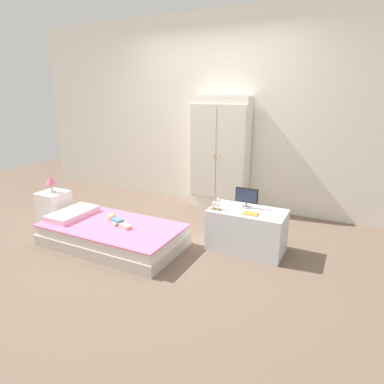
# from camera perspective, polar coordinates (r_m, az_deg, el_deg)

# --- Properties ---
(ground_plane) EXTENTS (10.00, 10.00, 0.02)m
(ground_plane) POSITION_cam_1_polar(r_m,az_deg,el_deg) (3.77, -5.73, -8.74)
(ground_plane) COLOR brown
(back_wall) EXTENTS (6.40, 0.05, 2.70)m
(back_wall) POSITION_cam_1_polar(r_m,az_deg,el_deg) (4.80, 4.14, 13.70)
(back_wall) COLOR silver
(back_wall) RESTS_ON ground_plane
(bed) EXTENTS (1.55, 0.81, 0.24)m
(bed) POSITION_cam_1_polar(r_m,az_deg,el_deg) (3.72, -13.79, -7.31)
(bed) COLOR beige
(bed) RESTS_ON ground_plane
(pillow) EXTENTS (0.32, 0.58, 0.06)m
(pillow) POSITION_cam_1_polar(r_m,az_deg,el_deg) (4.04, -20.20, -3.54)
(pillow) COLOR silver
(pillow) RESTS_ON bed
(doll) EXTENTS (0.38, 0.20, 0.10)m
(doll) POSITION_cam_1_polar(r_m,az_deg,el_deg) (3.70, -13.28, -4.75)
(doll) COLOR #4C84C6
(doll) RESTS_ON bed
(nightstand) EXTENTS (0.32, 0.32, 0.44)m
(nightstand) POSITION_cam_1_polar(r_m,az_deg,el_deg) (4.47, -23.01, -2.69)
(nightstand) COLOR white
(nightstand) RESTS_ON ground_plane
(table_lamp) EXTENTS (0.13, 0.13, 0.21)m
(table_lamp) POSITION_cam_1_polar(r_m,az_deg,el_deg) (4.37, -23.56, 1.81)
(table_lamp) COLOR #B7B2AD
(table_lamp) RESTS_ON nightstand
(wardrobe) EXTENTS (0.83, 0.28, 1.58)m
(wardrobe) POSITION_cam_1_polar(r_m,az_deg,el_deg) (4.65, 4.90, 6.68)
(wardrobe) COLOR white
(wardrobe) RESTS_ON ground_plane
(tv_stand) EXTENTS (0.78, 0.44, 0.45)m
(tv_stand) POSITION_cam_1_polar(r_m,az_deg,el_deg) (3.51, 9.59, -6.64)
(tv_stand) COLOR silver
(tv_stand) RESTS_ON ground_plane
(tv_monitor) EXTENTS (0.24, 0.10, 0.21)m
(tv_monitor) POSITION_cam_1_polar(r_m,az_deg,el_deg) (3.47, 9.57, -0.77)
(tv_monitor) COLOR #99999E
(tv_monitor) RESTS_ON tv_stand
(rocking_horse_toy) EXTENTS (0.11, 0.04, 0.13)m
(rocking_horse_toy) POSITION_cam_1_polar(r_m,az_deg,el_deg) (3.38, 4.39, -2.10)
(rocking_horse_toy) COLOR #8E6642
(rocking_horse_toy) RESTS_ON tv_stand
(book_orange) EXTENTS (0.15, 0.11, 0.01)m
(book_orange) POSITION_cam_1_polar(r_m,az_deg,el_deg) (3.32, 10.24, -3.77)
(book_orange) COLOR orange
(book_orange) RESTS_ON tv_stand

